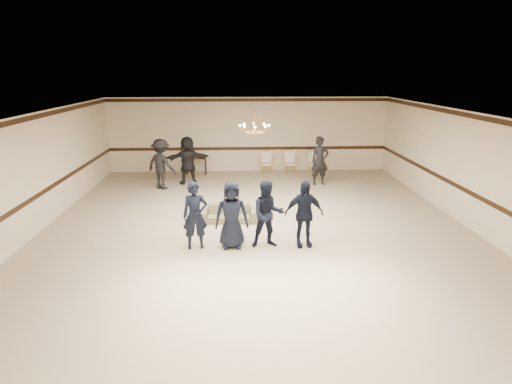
% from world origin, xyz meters
% --- Properties ---
extents(room, '(12.01, 14.01, 3.21)m').
position_xyz_m(room, '(0.00, 0.00, 1.60)').
color(room, '#BAA88F').
rests_on(room, ground).
extents(chair_rail, '(12.00, 0.02, 0.14)m').
position_xyz_m(chair_rail, '(0.00, 6.99, 1.00)').
color(chair_rail, black).
rests_on(chair_rail, wall_back).
extents(crown_molding, '(12.00, 0.02, 0.14)m').
position_xyz_m(crown_molding, '(0.00, 6.99, 3.08)').
color(crown_molding, black).
rests_on(crown_molding, wall_back).
extents(chandelier, '(0.94, 0.94, 0.89)m').
position_xyz_m(chandelier, '(0.00, 1.00, 2.88)').
color(chandelier, '#B08938').
rests_on(chandelier, ceiling).
extents(boy_a, '(0.68, 0.51, 1.70)m').
position_xyz_m(boy_a, '(-1.58, -1.46, 0.85)').
color(boy_a, black).
rests_on(boy_a, floor).
extents(boy_b, '(0.85, 0.58, 1.70)m').
position_xyz_m(boy_b, '(-0.68, -1.46, 0.85)').
color(boy_b, black).
rests_on(boy_b, floor).
extents(boy_c, '(0.88, 0.72, 1.70)m').
position_xyz_m(boy_c, '(0.22, -1.46, 0.85)').
color(boy_c, black).
rests_on(boy_c, floor).
extents(boy_d, '(1.03, 0.51, 1.70)m').
position_xyz_m(boy_d, '(1.12, -1.46, 0.85)').
color(boy_d, black).
rests_on(boy_d, floor).
extents(settee, '(1.69, 0.71, 0.49)m').
position_xyz_m(settee, '(-0.78, 0.47, 0.24)').
color(settee, '#6A6A47').
rests_on(settee, floor).
extents(adult_left, '(1.40, 1.21, 1.88)m').
position_xyz_m(adult_left, '(-3.33, 4.19, 0.94)').
color(adult_left, black).
rests_on(adult_left, floor).
extents(adult_mid, '(1.82, 0.92, 1.88)m').
position_xyz_m(adult_mid, '(-2.43, 4.89, 0.94)').
color(adult_mid, black).
rests_on(adult_mid, floor).
extents(adult_right, '(0.74, 0.55, 1.88)m').
position_xyz_m(adult_right, '(2.67, 4.49, 0.94)').
color(adult_right, black).
rests_on(adult_right, floor).
extents(banquet_chair_left, '(0.47, 0.47, 0.93)m').
position_xyz_m(banquet_chair_left, '(0.76, 6.27, 0.47)').
color(banquet_chair_left, '#EBE3C6').
rests_on(banquet_chair_left, floor).
extents(banquet_chair_mid, '(0.49, 0.49, 0.93)m').
position_xyz_m(banquet_chair_mid, '(1.76, 6.27, 0.47)').
color(banquet_chair_mid, '#EBE3C6').
rests_on(banquet_chair_mid, floor).
extents(banquet_chair_right, '(0.46, 0.46, 0.93)m').
position_xyz_m(banquet_chair_right, '(2.76, 6.27, 0.47)').
color(banquet_chair_right, '#EBE3C6').
rests_on(banquet_chair_right, floor).
extents(console_table, '(0.89, 0.40, 0.74)m').
position_xyz_m(console_table, '(-2.24, 6.47, 0.37)').
color(console_table, black).
rests_on(console_table, floor).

